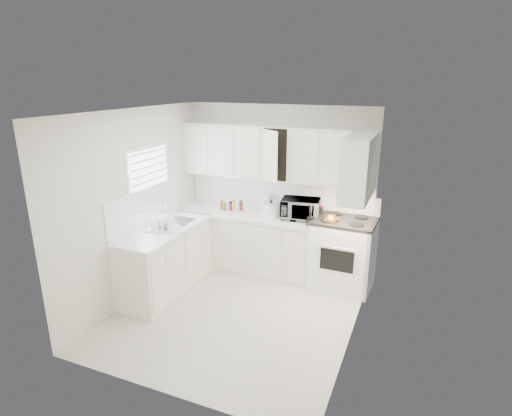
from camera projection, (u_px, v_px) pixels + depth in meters
The scene contains 33 objects.
floor at pixel (236, 312), 5.49m from camera, with size 3.20×3.20×0.00m, color beige.
ceiling at pixel (232, 112), 4.71m from camera, with size 3.20×3.20×0.00m, color white.
wall_back at pixel (278, 189), 6.51m from camera, with size 3.00×3.00×0.00m, color silver.
wall_front at pixel (157, 274), 3.69m from camera, with size 3.00×3.00×0.00m, color silver.
wall_left at pixel (135, 206), 5.65m from camera, with size 3.20×3.20×0.00m, color silver.
wall_right at pixel (357, 237), 4.55m from camera, with size 3.20×3.20×0.00m, color silver.
window_blinds at pixel (150, 183), 5.88m from camera, with size 0.06×0.96×1.06m, color white, non-canonical shape.
lower_cabinets_back at pixel (248, 242), 6.64m from camera, with size 2.22×0.60×0.90m, color silver, non-canonical shape.
lower_cabinets_left at pixel (166, 261), 5.97m from camera, with size 0.60×1.60×0.90m, color silver, non-canonical shape.
countertop_back at pixel (248, 214), 6.49m from camera, with size 2.24×0.64×0.05m, color white.
countertop_left at pixel (164, 230), 5.82m from camera, with size 0.64×1.62×0.05m, color white.
backsplash_back at pixel (278, 194), 6.52m from camera, with size 2.98×0.02×0.55m, color white.
backsplash_left at pixel (145, 207), 5.84m from camera, with size 0.02×1.60×0.55m, color white.
upper_cabinets_back at pixel (275, 179), 6.30m from camera, with size 3.00×0.33×0.80m, color silver, non-canonical shape.
upper_cabinets_right at pixel (356, 199), 5.27m from camera, with size 0.33×0.90×0.80m, color silver, non-canonical shape.
sink at pixel (177, 213), 6.09m from camera, with size 0.42×0.38×0.30m, color gray, non-canonical shape.
stove at pixel (343, 244), 6.01m from camera, with size 0.87×0.71×1.34m, color white, non-canonical shape.
tea_kettle at pixel (330, 220), 5.81m from camera, with size 0.27×0.23×0.25m, color #9C5D2A, non-canonical shape.
frying_pan at pixel (359, 223), 5.99m from camera, with size 0.24×0.41×0.04m, color black, non-canonical shape.
microwave at pixel (300, 207), 6.16m from camera, with size 0.56×0.31×0.38m, color gray.
rice_cooker at pixel (271, 208), 6.29m from camera, with size 0.26×0.26×0.26m, color white, non-canonical shape.
paper_towel at pixel (267, 203), 6.54m from camera, with size 0.12×0.12×0.27m, color white.
utensil_crock at pixel (311, 215), 5.86m from camera, with size 0.11×0.11×0.34m, color black, non-canonical shape.
dish_rack at pixel (162, 222), 5.73m from camera, with size 0.40×0.30×0.22m, color white, non-canonical shape.
spice_left_0 at pixel (225, 204), 6.75m from camera, with size 0.06×0.06×0.13m, color olive.
spice_left_1 at pixel (227, 206), 6.64m from camera, with size 0.06×0.06×0.13m, color #236A33.
spice_left_2 at pixel (233, 205), 6.69m from camera, with size 0.06×0.06×0.13m, color #B61840.
spice_left_3 at pixel (235, 207), 6.59m from camera, with size 0.06×0.06×0.13m, color gold.
spice_left_4 at pixel (242, 206), 6.64m from camera, with size 0.06×0.06×0.13m, color maroon.
sauce_right_0 at pixel (311, 211), 6.25m from camera, with size 0.06×0.06×0.19m, color #B61840.
sauce_right_1 at pixel (313, 213), 6.18m from camera, with size 0.06×0.06×0.19m, color gold.
sauce_right_2 at pixel (318, 212), 6.21m from camera, with size 0.06×0.06×0.19m, color maroon.
sauce_right_3 at pixel (321, 214), 6.14m from camera, with size 0.06×0.06×0.19m, color black.
Camera 1 is at (2.10, -4.35, 2.97)m, focal length 29.09 mm.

